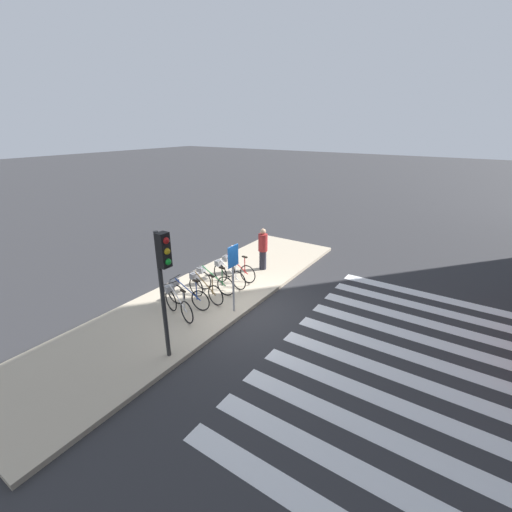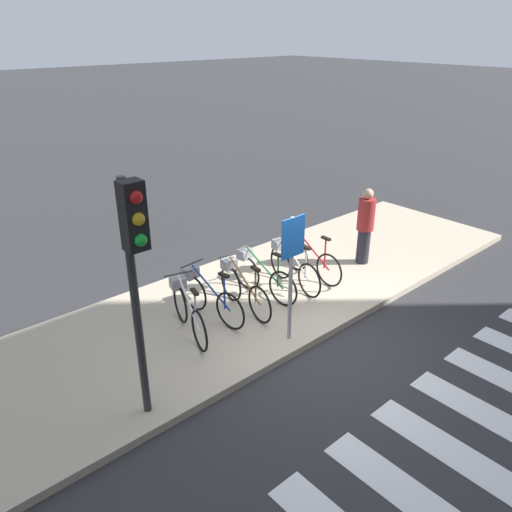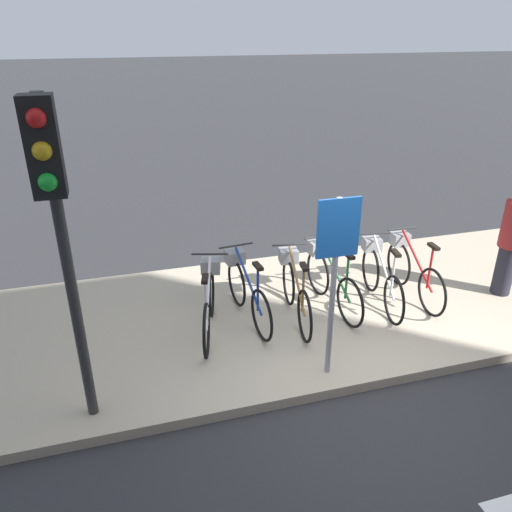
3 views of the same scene
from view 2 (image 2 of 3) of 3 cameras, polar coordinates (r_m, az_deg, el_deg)
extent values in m
plane|color=#2D2D30|center=(8.03, 7.08, -9.94)|extent=(120.00, 120.00, 0.00)
cube|color=#B7A88E|center=(8.99, -0.78, -5.18)|extent=(12.71, 3.31, 0.12)
torus|color=black|center=(7.52, -6.49, -8.50)|extent=(0.20, 0.63, 0.65)
torus|color=black|center=(8.24, -8.64, -5.42)|extent=(0.20, 0.63, 0.65)
cylinder|color=silver|center=(7.75, -7.72, -5.26)|extent=(0.27, 0.88, 0.55)
cylinder|color=silver|center=(7.47, -6.92, -6.17)|extent=(0.04, 0.04, 0.58)
cube|color=black|center=(7.31, -7.05, -4.09)|extent=(0.12, 0.21, 0.04)
cylinder|color=#262626|center=(7.98, -8.89, -2.02)|extent=(0.45, 0.14, 0.02)
cube|color=gray|center=(8.11, -8.92, -3.02)|extent=(0.28, 0.26, 0.18)
torus|color=black|center=(7.97, -2.97, -6.30)|extent=(0.10, 0.65, 0.65)
torus|color=black|center=(8.54, -7.14, -4.18)|extent=(0.10, 0.65, 0.65)
cylinder|color=navy|center=(8.12, -5.20, -3.62)|extent=(0.12, 0.90, 0.55)
cylinder|color=navy|center=(7.90, -3.64, -4.19)|extent=(0.04, 0.04, 0.58)
cube|color=black|center=(7.75, -3.70, -2.18)|extent=(0.09, 0.21, 0.04)
cylinder|color=#262626|center=(8.29, -7.34, -0.86)|extent=(0.46, 0.07, 0.02)
cube|color=gray|center=(8.41, -7.50, -1.88)|extent=(0.26, 0.22, 0.18)
torus|color=black|center=(8.13, 0.44, -5.57)|extent=(0.11, 0.65, 0.65)
torus|color=black|center=(8.78, -2.88, -3.16)|extent=(0.11, 0.65, 0.65)
cylinder|color=olive|center=(8.33, -1.30, -2.76)|extent=(0.14, 0.90, 0.55)
cylinder|color=olive|center=(8.08, -0.05, -3.43)|extent=(0.04, 0.04, 0.58)
cube|color=black|center=(7.93, -0.06, -1.46)|extent=(0.09, 0.21, 0.04)
cylinder|color=#262626|center=(8.53, -2.96, 0.10)|extent=(0.46, 0.08, 0.02)
cube|color=gray|center=(8.65, -3.11, -0.88)|extent=(0.26, 0.23, 0.18)
torus|color=black|center=(8.61, 3.10, -3.75)|extent=(0.09, 0.65, 0.65)
torus|color=black|center=(9.15, -1.07, -1.91)|extent=(0.09, 0.65, 0.65)
cylinder|color=#267238|center=(8.76, 0.96, -1.30)|extent=(0.10, 0.90, 0.55)
cylinder|color=#267238|center=(8.55, 2.53, -1.77)|extent=(0.03, 0.03, 0.58)
cube|color=black|center=(8.42, 2.57, 0.12)|extent=(0.09, 0.20, 0.04)
cylinder|color=#262626|center=(8.91, -1.10, 1.25)|extent=(0.46, 0.06, 0.02)
cube|color=gray|center=(9.02, -1.31, 0.27)|extent=(0.25, 0.22, 0.18)
torus|color=black|center=(8.92, 6.11, -2.81)|extent=(0.13, 0.64, 0.65)
torus|color=black|center=(9.54, 2.82, -0.75)|extent=(0.13, 0.64, 0.65)
cylinder|color=silver|center=(9.11, 4.46, -0.29)|extent=(0.17, 0.90, 0.55)
cylinder|color=silver|center=(8.87, 5.71, -0.84)|extent=(0.04, 0.04, 0.58)
cube|color=black|center=(8.74, 5.79, 0.99)|extent=(0.10, 0.21, 0.04)
cylinder|color=#262626|center=(9.32, 2.89, 2.30)|extent=(0.46, 0.09, 0.02)
cube|color=gray|center=(9.43, 2.69, 1.37)|extent=(0.27, 0.23, 0.18)
torus|color=black|center=(9.33, 8.34, -1.61)|extent=(0.06, 0.65, 0.65)
torus|color=black|center=(9.89, 4.61, 0.15)|extent=(0.06, 0.65, 0.65)
cylinder|color=red|center=(9.49, 6.49, 0.70)|extent=(0.07, 0.90, 0.55)
cylinder|color=red|center=(9.28, 7.90, 0.25)|extent=(0.03, 0.03, 0.58)
cube|color=black|center=(9.16, 8.01, 2.01)|extent=(0.08, 0.20, 0.04)
cylinder|color=#262626|center=(9.67, 4.72, 3.10)|extent=(0.46, 0.04, 0.02)
cube|color=gray|center=(9.77, 4.48, 2.19)|extent=(0.25, 0.21, 0.18)
cylinder|color=#23232D|center=(10.39, 12.15, 1.13)|extent=(0.26, 0.26, 0.72)
cylinder|color=maroon|center=(10.14, 12.49, 4.66)|extent=(0.34, 0.34, 0.64)
sphere|color=tan|center=(10.01, 12.72, 6.94)|extent=(0.21, 0.21, 0.21)
cylinder|color=#2D2D2D|center=(5.90, -13.58, -5.58)|extent=(0.10, 0.10, 3.04)
cube|color=black|center=(5.27, -13.86, 4.46)|extent=(0.24, 0.20, 0.75)
sphere|color=red|center=(5.11, -13.57, 6.55)|extent=(0.14, 0.14, 0.14)
sphere|color=gold|center=(5.19, -13.32, 4.14)|extent=(0.14, 0.14, 0.14)
sphere|color=green|center=(5.27, -13.08, 1.80)|extent=(0.14, 0.14, 0.14)
cylinder|color=#99999E|center=(7.40, 3.98, -2.85)|extent=(0.06, 0.06, 2.01)
cube|color=#1959B2|center=(7.09, 4.26, 2.15)|extent=(0.44, 0.03, 0.60)
camera|label=1|loc=(2.43, -151.86, -6.45)|focal=24.00mm
camera|label=3|loc=(2.93, 35.88, 1.15)|focal=35.00mm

